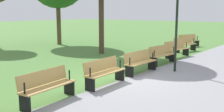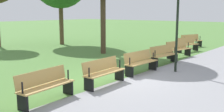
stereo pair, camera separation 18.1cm
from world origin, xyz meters
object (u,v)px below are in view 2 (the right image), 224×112
object	(u,v)px
bench_3	(164,54)
lamp_post	(178,12)
bench_1	(187,44)
bench_2	(178,49)
bench_0	(191,41)
bench_4	(140,62)
bench_6	(45,85)
bench_5	(104,71)

from	to	relation	value
bench_3	lamp_post	bearing A→B (deg)	51.45
bench_1	bench_2	world-z (taller)	same
bench_0	bench_4	xyz separation A→B (m)	(9.03, 1.56, 0.00)
bench_0	bench_4	size ratio (longest dim) A/B	1.02
bench_6	bench_2	bearing A→B (deg)	176.04
bench_3	lamp_post	distance (m)	2.59
bench_5	bench_3	bearing A→B (deg)	179.99
bench_5	lamp_post	distance (m)	4.11
lamp_post	bench_1	bearing A→B (deg)	-160.98
bench_2	lamp_post	world-z (taller)	lamp_post
bench_2	bench_5	size ratio (longest dim) A/B	1.02
bench_0	lamp_post	bearing A→B (deg)	35.88
bench_0	bench_2	size ratio (longest dim) A/B	1.00
bench_4	bench_3	bearing A→B (deg)	-174.09
bench_0	bench_4	bearing A→B (deg)	27.61
bench_4	bench_6	xyz separation A→B (m)	(4.59, -0.16, 0.00)
bench_6	bench_3	bearing A→B (deg)	174.08
bench_4	bench_5	world-z (taller)	same
bench_4	bench_6	world-z (taller)	same
bench_3	bench_6	size ratio (longest dim) A/B	1.00
bench_4	lamp_post	world-z (taller)	lamp_post
lamp_post	bench_3	bearing A→B (deg)	-134.48
bench_2	bench_3	bearing A→B (deg)	17.74
bench_1	bench_6	xyz separation A→B (m)	(11.40, 0.78, 0.00)
bench_3	bench_5	size ratio (longest dim) A/B	1.01
bench_0	bench_2	distance (m)	4.59
bench_0	lamp_post	distance (m)	8.53
bench_0	bench_6	xyz separation A→B (m)	(13.61, 1.41, 0.00)
bench_0	lamp_post	size ratio (longest dim) A/B	0.53
bench_3	bench_0	bearing A→B (deg)	-162.28
lamp_post	bench_0	bearing A→B (deg)	-161.89
bench_5	lamp_post	xyz separation A→B (m)	(-3.44, 1.01, 2.01)
bench_0	bench_5	size ratio (longest dim) A/B	1.02
bench_1	bench_2	bearing A→B (deg)	25.62
bench_3	bench_5	distance (m)	4.59
bench_2	bench_6	world-z (taller)	same
bench_0	bench_4	world-z (taller)	same
bench_4	bench_6	distance (m)	4.59
bench_3	lamp_post	size ratio (longest dim) A/B	0.52
bench_0	bench_3	bearing A→B (deg)	29.57
bench_5	bench_6	size ratio (longest dim) A/B	0.99
bench_0	bench_4	distance (m)	9.16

